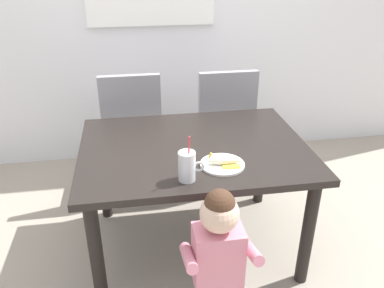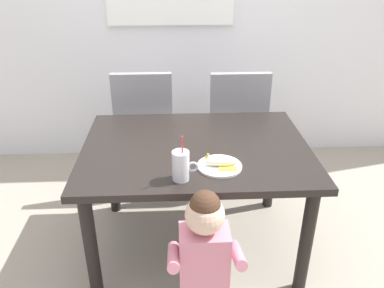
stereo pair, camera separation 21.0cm
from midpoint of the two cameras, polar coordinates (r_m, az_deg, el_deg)
ground_plane at (r=2.62m, az=-2.13°, el=-14.38°), size 24.00×24.00×0.00m
dining_table at (r=2.26m, az=-2.39°, el=-2.46°), size 1.28×0.96×0.72m
dining_chair_left at (r=2.94m, az=-10.74°, el=2.64°), size 0.44×0.45×0.96m
dining_chair_right at (r=2.97m, az=2.56°, el=3.33°), size 0.44×0.45×0.96m
toddler_standing at (r=1.79m, az=0.49°, el=-15.35°), size 0.33×0.24×0.84m
milk_cup at (r=1.86m, az=-3.94°, el=-3.57°), size 0.13×0.08×0.25m
snack_plate at (r=2.01m, az=1.48°, el=-3.08°), size 0.23×0.23×0.01m
peeled_banana at (r=1.99m, az=1.86°, el=-2.55°), size 0.17×0.11×0.07m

